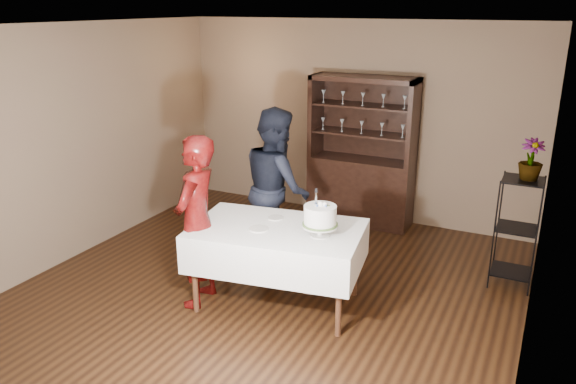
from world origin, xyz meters
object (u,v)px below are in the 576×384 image
cake (320,217)px  cake_table (277,246)px  woman (197,222)px  man (277,187)px  potted_plant (531,160)px  plant_etagere (517,228)px  china_hutch (361,175)px

cake → cake_table: bearing=179.5°
woman → cake: bearing=95.7°
cake_table → man: (-0.45, 0.88, 0.28)m
cake_table → potted_plant: 2.70m
cake → plant_etagere: bearing=42.2°
cake → potted_plant: bearing=41.7°
potted_plant → man: bearing=-166.8°
man → potted_plant: man is taller
plant_etagere → cake: bearing=-137.8°
plant_etagere → cake_table: (-2.08, -1.47, -0.02)m
potted_plant → cake_table: bearing=-145.0°
cake_table → plant_etagere: bearing=35.2°
woman → man: man is taller
china_hutch → woman: bearing=-104.4°
man → potted_plant: (2.57, 0.61, 0.49)m
cake_table → cake: (0.45, -0.00, 0.38)m
plant_etagere → potted_plant: potted_plant is taller
china_hutch → cake: (0.46, -2.52, 0.35)m
china_hutch → woman: (-0.72, -2.82, 0.20)m
woman → cake: (1.18, 0.30, 0.15)m
man → plant_etagere: bearing=-118.0°
woman → potted_plant: size_ratio=4.10×
china_hutch → plant_etagere: 2.33m
cake_table → man: man is taller
china_hutch → cake_table: (0.00, -2.52, -0.03)m
china_hutch → woman: size_ratio=1.16×
cake_table → cake: cake is taller
china_hutch → potted_plant: size_ratio=4.74×
china_hutch → potted_plant: bearing=-26.0°
woman → cake_table: bearing=104.2°
plant_etagere → cake: size_ratio=2.56×
china_hutch → cake: 2.59m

